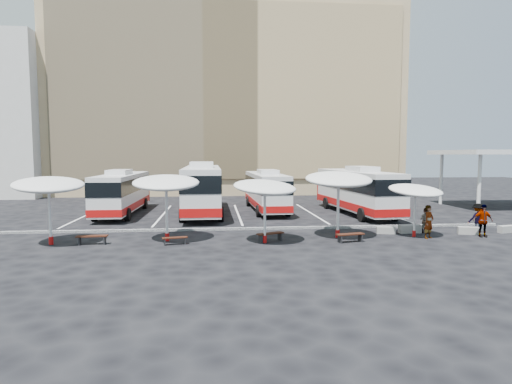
{
  "coord_description": "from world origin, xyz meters",
  "views": [
    {
      "loc": [
        -1.82,
        -26.41,
        4.79
      ],
      "look_at": [
        1.0,
        3.0,
        2.2
      ],
      "focal_mm": 30.0,
      "sensor_mm": 36.0,
      "label": 1
    }
  ],
  "objects": [
    {
      "name": "bus_0",
      "position": [
        -9.26,
        8.75,
        1.85
      ],
      "size": [
        2.79,
        11.43,
        3.62
      ],
      "rotation": [
        0.0,
        0.0,
        -0.01
      ],
      "color": "silver",
      "rests_on": "ground"
    },
    {
      "name": "bus_2",
      "position": [
        2.51,
        9.74,
        1.81
      ],
      "size": [
        2.9,
        11.26,
        3.55
      ],
      "rotation": [
        0.0,
        0.0,
        0.03
      ],
      "color": "silver",
      "rests_on": "ground"
    },
    {
      "name": "conc_bench_2",
      "position": [
        13.36,
        -2.3,
        0.22
      ],
      "size": [
        1.24,
        0.73,
        0.44
      ],
      "primitive_type": "cube",
      "rotation": [
        0.0,
        0.0,
        -0.31
      ],
      "color": "gray",
      "rests_on": "ground"
    },
    {
      "name": "wood_bench_1",
      "position": [
        -3.99,
        -3.67,
        0.31
      ],
      "size": [
        1.37,
        0.62,
        0.41
      ],
      "rotation": [
        0.0,
        0.0,
        0.21
      ],
      "color": "black",
      "rests_on": "ground"
    },
    {
      "name": "wood_bench_2",
      "position": [
        1.2,
        -3.28,
        0.37
      ],
      "size": [
        1.6,
        1.02,
        0.48
      ],
      "rotation": [
        0.0,
        0.0,
        0.42
      ],
      "color": "black",
      "rests_on": "ground"
    },
    {
      "name": "conc_bench_1",
      "position": [
        10.04,
        -1.56,
        0.25
      ],
      "size": [
        1.34,
        0.47,
        0.5
      ],
      "primitive_type": "cube",
      "rotation": [
        0.0,
        0.0,
        0.02
      ],
      "color": "gray",
      "rests_on": "ground"
    },
    {
      "name": "passenger_1",
      "position": [
        10.99,
        -1.66,
        0.78
      ],
      "size": [
        0.92,
        0.96,
        1.56
      ],
      "primitive_type": "imported",
      "rotation": [
        0.0,
        0.0,
        2.2
      ],
      "color": "black",
      "rests_on": "ground"
    },
    {
      "name": "sandstone_building",
      "position": [
        0.0,
        31.87,
        12.63
      ],
      "size": [
        42.0,
        18.25,
        29.6
      ],
      "color": "tan",
      "rests_on": "ground"
    },
    {
      "name": "conc_bench_3",
      "position": [
        16.07,
        -1.98,
        0.21
      ],
      "size": [
        1.19,
        0.62,
        0.43
      ],
      "primitive_type": "cube",
      "rotation": [
        0.0,
        0.0,
        0.22
      ],
      "color": "gray",
      "rests_on": "ground"
    },
    {
      "name": "bus_3",
      "position": [
        9.55,
        7.08,
        1.98
      ],
      "size": [
        3.57,
        12.4,
        3.88
      ],
      "rotation": [
        0.0,
        0.0,
        0.08
      ],
      "color": "silver",
      "rests_on": "ground"
    },
    {
      "name": "conc_bench_0",
      "position": [
        8.49,
        -1.63,
        0.21
      ],
      "size": [
        1.16,
        0.61,
        0.41
      ],
      "primitive_type": "cube",
      "rotation": [
        0.0,
        0.0,
        -0.23
      ],
      "color": "gray",
      "rests_on": "ground"
    },
    {
      "name": "service_canopy",
      "position": [
        24.0,
        10.0,
        4.87
      ],
      "size": [
        10.0,
        8.0,
        5.2
      ],
      "color": "silver",
      "rests_on": "ground"
    },
    {
      "name": "sunshade_3",
      "position": [
        5.21,
        -2.57,
        3.37
      ],
      "size": [
        3.95,
        4.0,
        3.97
      ],
      "rotation": [
        0.0,
        0.0,
        -0.04
      ],
      "color": "silver",
      "rests_on": "ground"
    },
    {
      "name": "sunshade_4",
      "position": [
        9.76,
        -2.7,
        2.7
      ],
      "size": [
        3.64,
        3.67,
        3.18
      ],
      "rotation": [
        0.0,
        0.0,
        0.23
      ],
      "color": "silver",
      "rests_on": "ground"
    },
    {
      "name": "curb_divider",
      "position": [
        0.0,
        0.5,
        0.07
      ],
      "size": [
        34.0,
        0.25,
        0.15
      ],
      "primitive_type": "cube",
      "color": "black",
      "rests_on": "ground"
    },
    {
      "name": "sunshade_2",
      "position": [
        0.84,
        -3.62,
        3.02
      ],
      "size": [
        4.52,
        4.54,
        3.56
      ],
      "rotation": [
        0.0,
        0.0,
        0.43
      ],
      "color": "silver",
      "rests_on": "ground"
    },
    {
      "name": "wood_bench_0",
      "position": [
        -8.38,
        -3.21,
        0.38
      ],
      "size": [
        1.62,
        0.49,
        0.49
      ],
      "rotation": [
        0.0,
        0.0,
        0.04
      ],
      "color": "black",
      "rests_on": "ground"
    },
    {
      "name": "ground",
      "position": [
        0.0,
        0.0,
        0.0
      ],
      "size": [
        120.0,
        120.0,
        0.0
      ],
      "primitive_type": "plane",
      "color": "black",
      "rests_on": "ground"
    },
    {
      "name": "passenger_2",
      "position": [
        13.67,
        -3.2,
        0.95
      ],
      "size": [
        1.17,
        0.62,
        1.91
      ],
      "primitive_type": "imported",
      "rotation": [
        0.0,
        0.0,
        -0.14
      ],
      "color": "black",
      "rests_on": "ground"
    },
    {
      "name": "bus_1",
      "position": [
        -2.86,
        8.38,
        2.16
      ],
      "size": [
        3.24,
        13.36,
        4.23
      ],
      "rotation": [
        0.0,
        0.0,
        0.01
      ],
      "color": "silver",
      "rests_on": "ground"
    },
    {
      "name": "sunshade_0",
      "position": [
        -10.58,
        -2.98,
        3.19
      ],
      "size": [
        4.73,
        4.75,
        3.76
      ],
      "rotation": [
        0.0,
        0.0,
        0.41
      ],
      "color": "silver",
      "rests_on": "ground"
    },
    {
      "name": "wood_bench_3",
      "position": [
        5.52,
        -3.94,
        0.37
      ],
      "size": [
        1.63,
        0.74,
        0.48
      ],
      "rotation": [
        0.0,
        0.0,
        0.21
      ],
      "color": "black",
      "rests_on": "ground"
    },
    {
      "name": "sunshade_1",
      "position": [
        -4.51,
        -2.6,
        3.24
      ],
      "size": [
        3.96,
        4.0,
        3.81
      ],
      "rotation": [
        0.0,
        0.0,
        0.09
      ],
      "color": "silver",
      "rests_on": "ground"
    },
    {
      "name": "passenger_3",
      "position": [
        14.09,
        -2.03,
        0.91
      ],
      "size": [
        1.2,
        0.71,
        1.83
      ],
      "primitive_type": "imported",
      "rotation": [
        0.0,
        0.0,
        3.17
      ],
      "color": "black",
      "rests_on": "ground"
    },
    {
      "name": "bay_lines",
      "position": [
        0.0,
        8.0,
        0.01
      ],
      "size": [
        24.15,
        12.0,
        0.01
      ],
      "color": "white",
      "rests_on": "ground"
    },
    {
      "name": "passenger_0",
      "position": [
        10.33,
        -3.3,
        0.96
      ],
      "size": [
        0.83,
        0.75,
        1.91
      ],
      "primitive_type": "imported",
      "rotation": [
        0.0,
        0.0,
        0.53
      ],
      "color": "black",
      "rests_on": "ground"
    }
  ]
}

